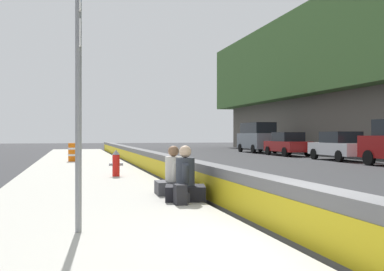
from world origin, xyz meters
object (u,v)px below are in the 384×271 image
(seated_person_middle, at_px, (173,179))
(backpack, at_px, (181,195))
(fire_hydrant, at_px, (116,163))
(parked_car_fourth, at_px, (340,146))
(parked_car_midline, at_px, (287,144))
(construction_barrel, at_px, (73,152))
(route_sign_post, at_px, (79,86))
(parked_car_far, at_px, (257,137))
(seated_person_foreground, at_px, (185,183))

(seated_person_middle, xyz_separation_m, backpack, (-1.58, 0.20, -0.16))
(fire_hydrant, xyz_separation_m, seated_person_middle, (-4.96, -0.87, -0.10))
(parked_car_fourth, bearing_deg, parked_car_midline, 1.62)
(backpack, relative_size, parked_car_midline, 0.09)
(fire_hydrant, distance_m, seated_person_middle, 5.04)
(fire_hydrant, xyz_separation_m, parked_car_fourth, (8.53, -13.89, 0.27))
(construction_barrel, bearing_deg, seated_person_middle, -171.04)
(route_sign_post, bearing_deg, parked_car_far, -27.12)
(fire_hydrant, xyz_separation_m, seated_person_foreground, (-6.00, -0.90, -0.09))
(backpack, height_order, parked_car_far, parked_car_far)
(seated_person_foreground, xyz_separation_m, parked_car_midline, (20.95, -12.81, 0.36))
(seated_person_middle, height_order, parked_car_fourth, parked_car_fourth)
(parked_car_midline, xyz_separation_m, parked_car_far, (6.20, -0.25, 0.49))
(construction_barrel, relative_size, parked_car_midline, 0.21)
(construction_barrel, height_order, parked_car_midline, parked_car_midline)
(construction_barrel, bearing_deg, fire_hydrant, -171.58)
(parked_car_fourth, bearing_deg, construction_barrel, 87.41)
(construction_barrel, bearing_deg, seated_person_foreground, -171.54)
(route_sign_post, height_order, seated_person_foreground, route_sign_post)
(seated_person_middle, bearing_deg, fire_hydrant, 9.96)
(route_sign_post, relative_size, fire_hydrant, 4.09)
(seated_person_middle, height_order, parked_car_far, parked_car_far)
(seated_person_foreground, bearing_deg, seated_person_middle, 1.44)
(fire_hydrant, height_order, backpack, fire_hydrant)
(parked_car_far, bearing_deg, construction_barrel, 127.89)
(seated_person_foreground, xyz_separation_m, backpack, (-0.54, 0.22, -0.17))
(backpack, height_order, construction_barrel, construction_barrel)
(parked_car_midline, bearing_deg, parked_car_fourth, -178.38)
(route_sign_post, relative_size, backpack, 9.00)
(route_sign_post, height_order, construction_barrel, route_sign_post)
(route_sign_post, distance_m, parked_car_midline, 28.02)
(parked_car_fourth, bearing_deg, fire_hydrant, 121.57)
(fire_hydrant, relative_size, backpack, 2.20)
(fire_hydrant, distance_m, parked_car_fourth, 16.30)
(fire_hydrant, xyz_separation_m, parked_car_far, (21.15, -13.96, 0.77))
(backpack, bearing_deg, seated_person_middle, -7.15)
(fire_hydrant, bearing_deg, seated_person_foreground, -171.49)
(backpack, bearing_deg, seated_person_foreground, -22.43)
(route_sign_post, bearing_deg, backpack, -43.13)
(seated_person_foreground, distance_m, parked_car_midline, 24.56)
(fire_hydrant, bearing_deg, parked_car_fourth, -58.43)
(seated_person_middle, height_order, backpack, seated_person_middle)
(fire_hydrant, height_order, construction_barrel, construction_barrel)
(parked_car_far, bearing_deg, seated_person_foreground, 154.31)
(seated_person_foreground, distance_m, seated_person_middle, 1.04)
(route_sign_post, bearing_deg, parked_car_fourth, -41.48)
(seated_person_foreground, height_order, parked_car_far, parked_car_far)
(fire_hydrant, bearing_deg, parked_car_far, -33.43)
(seated_person_foreground, relative_size, construction_barrel, 1.22)
(route_sign_post, xyz_separation_m, parked_car_fourth, (17.20, -15.20, -1.35))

